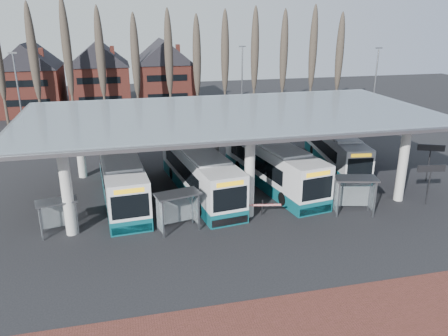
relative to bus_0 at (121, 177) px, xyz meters
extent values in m
plane|color=black|center=(8.68, -7.94, -1.68)|extent=(140.00, 140.00, 0.00)
cylinder|color=silver|center=(-3.32, -5.44, 1.32)|extent=(0.70, 0.70, 6.00)
cylinder|color=silver|center=(-3.32, 5.56, 1.32)|extent=(0.70, 0.70, 6.00)
cylinder|color=silver|center=(8.68, -5.44, 1.32)|extent=(0.70, 0.70, 6.00)
cylinder|color=silver|center=(8.68, 5.56, 1.32)|extent=(0.70, 0.70, 6.00)
cylinder|color=silver|center=(20.68, -5.44, 1.32)|extent=(0.70, 0.70, 6.00)
cylinder|color=silver|center=(20.68, 5.56, 1.32)|extent=(0.70, 0.70, 6.00)
cube|color=gray|center=(8.68, 0.06, 4.57)|extent=(32.00, 16.00, 0.12)
cube|color=silver|center=(8.68, 0.06, 4.64)|extent=(31.50, 15.50, 0.04)
cone|color=#473D33|center=(-13.32, 25.06, 5.57)|extent=(0.36, 0.36, 14.50)
cone|color=#473D33|center=(-9.32, 25.06, 5.57)|extent=(0.36, 0.36, 14.50)
ellipsoid|color=#473D33|center=(-9.32, 25.06, 7.31)|extent=(1.10, 1.10, 11.02)
cone|color=#473D33|center=(-5.32, 25.06, 5.57)|extent=(0.36, 0.36, 14.50)
ellipsoid|color=#473D33|center=(-5.32, 25.06, 7.31)|extent=(1.10, 1.10, 11.02)
cone|color=#473D33|center=(-1.32, 25.06, 5.57)|extent=(0.36, 0.36, 14.50)
ellipsoid|color=#473D33|center=(-1.32, 25.06, 7.31)|extent=(1.10, 1.10, 11.02)
cone|color=#473D33|center=(2.68, 25.06, 5.57)|extent=(0.36, 0.36, 14.50)
ellipsoid|color=#473D33|center=(2.68, 25.06, 7.31)|extent=(1.10, 1.10, 11.02)
cone|color=#473D33|center=(6.68, 25.06, 5.57)|extent=(0.36, 0.36, 14.50)
ellipsoid|color=#473D33|center=(6.68, 25.06, 7.31)|extent=(1.10, 1.10, 11.02)
cone|color=#473D33|center=(10.68, 25.06, 5.57)|extent=(0.36, 0.36, 14.50)
ellipsoid|color=#473D33|center=(10.68, 25.06, 7.31)|extent=(1.10, 1.10, 11.02)
cone|color=#473D33|center=(14.68, 25.06, 5.57)|extent=(0.36, 0.36, 14.50)
ellipsoid|color=#473D33|center=(14.68, 25.06, 7.31)|extent=(1.10, 1.10, 11.02)
cone|color=#473D33|center=(18.68, 25.06, 5.57)|extent=(0.36, 0.36, 14.50)
ellipsoid|color=#473D33|center=(18.68, 25.06, 7.31)|extent=(1.10, 1.10, 11.02)
cone|color=#473D33|center=(22.68, 25.06, 5.57)|extent=(0.36, 0.36, 14.50)
ellipsoid|color=#473D33|center=(22.68, 25.06, 7.31)|extent=(1.10, 1.10, 11.02)
cone|color=#473D33|center=(26.68, 25.06, 5.57)|extent=(0.36, 0.36, 14.50)
ellipsoid|color=#473D33|center=(26.68, 25.06, 7.31)|extent=(1.10, 1.10, 11.02)
cone|color=#473D33|center=(30.68, 25.06, 5.57)|extent=(0.36, 0.36, 14.50)
ellipsoid|color=#473D33|center=(30.68, 25.06, 7.31)|extent=(1.10, 1.10, 11.02)
cube|color=brown|center=(-11.82, 36.06, 1.82)|extent=(8.00, 10.00, 7.00)
pyramid|color=black|center=(-11.82, 36.06, 8.82)|extent=(8.30, 10.30, 3.50)
cube|color=brown|center=(-2.32, 36.06, 1.82)|extent=(8.00, 10.00, 7.00)
pyramid|color=black|center=(-2.32, 36.06, 8.82)|extent=(8.30, 10.30, 3.50)
cube|color=brown|center=(7.18, 36.06, 1.82)|extent=(8.00, 10.00, 7.00)
pyramid|color=black|center=(7.18, 36.06, 8.82)|extent=(8.30, 10.30, 3.50)
cylinder|color=slate|center=(-9.32, 14.06, 3.32)|extent=(0.16, 0.16, 10.00)
cube|color=slate|center=(-9.32, 14.06, 8.42)|extent=(0.80, 0.15, 0.15)
cylinder|color=slate|center=(14.68, 18.06, 3.32)|extent=(0.16, 0.16, 10.00)
cube|color=slate|center=(14.68, 18.06, 8.42)|extent=(0.80, 0.15, 0.15)
cylinder|color=slate|center=(28.68, 12.06, 3.32)|extent=(0.16, 0.16, 10.00)
cube|color=slate|center=(28.68, 12.06, 8.42)|extent=(0.80, 0.15, 0.15)
cube|color=silver|center=(0.01, -0.08, 0.24)|extent=(3.70, 12.98, 2.99)
cube|color=#0B4B54|center=(0.01, -0.08, -1.20)|extent=(3.72, 13.00, 0.96)
cube|color=silver|center=(0.01, -0.08, 1.79)|extent=(3.03, 7.85, 0.19)
cube|color=black|center=(-0.03, 0.45, 0.35)|extent=(3.47, 9.41, 1.17)
cube|color=black|center=(0.50, -6.45, 0.29)|extent=(2.39, 0.25, 1.60)
cube|color=black|center=(-0.48, 6.28, 0.35)|extent=(2.31, 0.24, 1.28)
cube|color=#DDA20C|center=(0.50, -6.45, 1.36)|extent=(1.90, 0.20, 0.32)
cube|color=black|center=(0.50, -6.43, -1.31)|extent=(2.58, 0.28, 0.53)
cylinder|color=black|center=(-0.91, -4.22, -1.17)|extent=(0.38, 1.04, 1.02)
cylinder|color=black|center=(1.55, -4.03, -1.17)|extent=(0.38, 1.04, 1.02)
cylinder|color=black|center=(-1.51, 3.55, -1.17)|extent=(0.38, 1.04, 1.02)
cylinder|color=black|center=(0.95, 3.74, -1.17)|extent=(0.38, 1.04, 1.02)
cube|color=silver|center=(6.07, -0.41, 0.26)|extent=(4.49, 13.20, 3.02)
cube|color=#0B4B54|center=(6.07, -0.41, -1.19)|extent=(4.52, 13.23, 0.97)
cube|color=silver|center=(6.07, -0.41, 1.83)|extent=(3.51, 8.03, 0.19)
cube|color=black|center=(5.99, 0.12, 0.37)|extent=(4.04, 9.62, 1.19)
cube|color=black|center=(6.95, -6.80, 0.32)|extent=(2.41, 0.39, 1.62)
cube|color=black|center=(5.19, 5.98, 0.37)|extent=(2.33, 0.38, 1.29)
cube|color=#DDA20C|center=(6.95, -6.80, 1.40)|extent=(1.92, 0.32, 0.32)
cube|color=black|center=(6.95, -6.79, -1.30)|extent=(2.60, 0.44, 0.54)
cylinder|color=black|center=(5.39, -4.64, -1.16)|extent=(0.44, 1.07, 1.04)
cylinder|color=black|center=(7.86, -4.30, -1.16)|extent=(0.44, 1.07, 1.04)
cylinder|color=black|center=(4.32, 3.16, -1.16)|extent=(0.44, 1.07, 1.04)
cylinder|color=black|center=(6.79, 3.50, -1.16)|extent=(0.44, 1.07, 1.04)
cube|color=silver|center=(12.27, -0.03, 0.29)|extent=(4.85, 13.41, 3.06)
cube|color=#0B4B54|center=(12.27, -0.03, -1.19)|extent=(4.88, 13.44, 0.99)
cube|color=silver|center=(12.27, -0.03, 1.88)|extent=(3.74, 8.18, 0.20)
cube|color=black|center=(12.18, 0.51, 0.40)|extent=(4.31, 9.79, 1.20)
cube|color=black|center=(13.31, -6.49, 0.35)|extent=(2.44, 0.46, 1.64)
cube|color=black|center=(11.22, 6.43, 0.40)|extent=(2.35, 0.44, 1.31)
cube|color=#DDA20C|center=(13.31, -6.49, 1.44)|extent=(1.94, 0.37, 0.33)
cube|color=black|center=(13.31, -6.48, -1.30)|extent=(2.63, 0.51, 0.55)
cylinder|color=black|center=(11.68, -4.34, -1.15)|extent=(0.47, 1.09, 1.05)
cylinder|color=black|center=(14.18, -3.94, -1.15)|extent=(0.47, 1.09, 1.05)
cylinder|color=black|center=(10.41, 3.55, -1.15)|extent=(0.47, 1.09, 1.05)
cylinder|color=black|center=(12.90, 3.95, -1.15)|extent=(0.47, 1.09, 1.05)
cube|color=silver|center=(19.81, 3.44, 0.05)|extent=(3.91, 11.78, 2.70)
cube|color=#0B4B54|center=(19.81, 3.44, -1.25)|extent=(3.93, 11.80, 0.87)
cube|color=silver|center=(19.81, 3.44, 1.45)|extent=(3.08, 7.16, 0.17)
cube|color=black|center=(19.87, 3.92, 0.15)|extent=(3.53, 8.57, 1.06)
cube|color=black|center=(19.07, -2.27, 0.10)|extent=(2.15, 0.33, 1.44)
cube|color=black|center=(20.54, 9.16, 0.15)|extent=(2.08, 0.32, 1.16)
cube|color=#DDA20C|center=(19.07, -2.27, 1.07)|extent=(1.71, 0.27, 0.29)
cube|color=black|center=(19.07, -2.26, -1.34)|extent=(2.32, 0.37, 0.48)
cylinder|color=black|center=(18.24, -0.04, -1.22)|extent=(0.39, 0.95, 0.92)
cylinder|color=black|center=(20.44, -0.33, -1.22)|extent=(0.39, 0.95, 0.92)
cylinder|color=black|center=(19.13, 6.93, -1.22)|extent=(0.39, 0.95, 0.92)
cylinder|color=black|center=(21.34, 6.65, -1.22)|extent=(0.39, 0.95, 0.92)
cube|color=gray|center=(-5.03, -5.96, -0.56)|extent=(0.08, 0.08, 2.24)
cube|color=gray|center=(-2.91, -5.54, -0.56)|extent=(0.08, 0.08, 2.24)
cube|color=gray|center=(-5.22, -4.99, -0.56)|extent=(0.08, 0.08, 2.24)
cube|color=gray|center=(-3.11, -4.57, -0.56)|extent=(0.08, 0.08, 2.24)
cube|color=gray|center=(-4.07, -5.27, 0.61)|extent=(2.71, 1.73, 0.09)
cube|color=silver|center=(-4.17, -4.74, -0.51)|extent=(2.12, 0.46, 1.80)
cube|color=silver|center=(-5.17, -5.49, -0.51)|extent=(0.23, 0.98, 1.80)
cube|color=silver|center=(-2.97, -5.05, -0.51)|extent=(0.23, 0.98, 1.80)
cube|color=gray|center=(2.44, -7.41, -0.40)|extent=(0.10, 0.10, 2.56)
cube|color=gray|center=(4.83, -6.85, -0.40)|extent=(0.10, 0.10, 2.56)
cube|color=gray|center=(2.18, -6.32, -0.40)|extent=(0.10, 0.10, 2.56)
cube|color=gray|center=(4.57, -5.75, -0.40)|extent=(0.10, 0.10, 2.56)
cube|color=gray|center=(3.51, -6.58, 0.93)|extent=(3.12, 2.05, 0.10)
cube|color=silver|center=(3.36, -5.99, -0.35)|extent=(2.40, 0.61, 2.05)
cube|color=silver|center=(2.26, -6.88, -0.35)|extent=(0.30, 1.10, 2.05)
cube|color=silver|center=(4.75, -6.29, -0.35)|extent=(0.30, 1.10, 2.05)
cube|color=gray|center=(14.65, -7.14, -0.36)|extent=(0.10, 0.10, 2.64)
cube|color=gray|center=(17.11, -7.76, -0.36)|extent=(0.10, 0.10, 2.64)
cube|color=gray|center=(14.93, -6.01, -0.36)|extent=(0.10, 0.10, 2.64)
cube|color=gray|center=(17.39, -6.63, -0.36)|extent=(0.10, 0.10, 2.64)
cube|color=gray|center=(16.02, -6.89, 1.02)|extent=(3.23, 2.15, 0.11)
cube|color=silver|center=(16.17, -6.27, -0.31)|extent=(2.47, 0.66, 2.11)
cube|color=silver|center=(14.74, -6.56, -0.31)|extent=(0.32, 1.14, 2.11)
cube|color=silver|center=(17.30, -7.21, -0.31)|extent=(0.32, 1.14, 2.11)
cylinder|color=black|center=(22.20, -6.70, -0.15)|extent=(0.10, 0.10, 3.06)
cube|color=black|center=(22.20, -6.70, 1.19)|extent=(2.10, 0.45, 0.53)
cylinder|color=black|center=(25.52, -2.34, -0.10)|extent=(0.10, 0.10, 3.16)
cube|color=black|center=(25.52, -2.34, 1.28)|extent=(2.03, 1.01, 0.54)
cube|color=black|center=(9.62, -5.58, -1.11)|extent=(0.08, 0.08, 1.15)
cube|color=red|center=(9.62, -6.10, -0.69)|extent=(2.27, 0.53, 0.10)
camera|label=1|loc=(0.40, -32.50, 11.72)|focal=35.00mm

